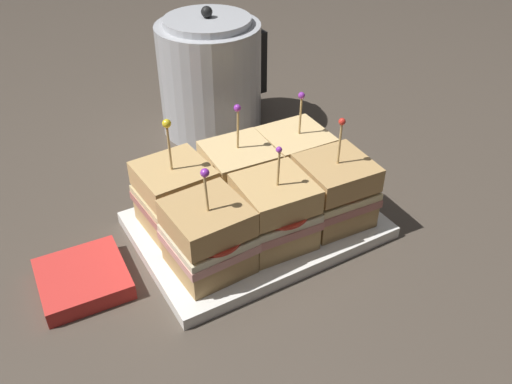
{
  "coord_description": "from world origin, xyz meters",
  "views": [
    {
      "loc": [
        -0.31,
        -0.54,
        0.52
      ],
      "look_at": [
        0.0,
        0.0,
        0.07
      ],
      "focal_mm": 38.0,
      "sensor_mm": 36.0,
      "label": 1
    }
  ],
  "objects": [
    {
      "name": "ground_plane",
      "position": [
        0.0,
        0.0,
        0.0
      ],
      "size": [
        6.0,
        6.0,
        0.0
      ],
      "primitive_type": "plane",
      "color": "#4C4238"
    },
    {
      "name": "serving_platter",
      "position": [
        0.0,
        0.0,
        0.01
      ],
      "size": [
        0.34,
        0.24,
        0.02
      ],
      "color": "white",
      "rests_on": "ground_plane"
    },
    {
      "name": "sandwich_front_left",
      "position": [
        -0.1,
        -0.05,
        0.07
      ],
      "size": [
        0.1,
        0.1,
        0.16
      ],
      "color": "tan",
      "rests_on": "serving_platter"
    },
    {
      "name": "sandwich_front_center",
      "position": [
        0.0,
        -0.05,
        0.07
      ],
      "size": [
        0.1,
        0.11,
        0.16
      ],
      "color": "tan",
      "rests_on": "serving_platter"
    },
    {
      "name": "sandwich_front_right",
      "position": [
        0.1,
        -0.05,
        0.07
      ],
      "size": [
        0.1,
        0.1,
        0.17
      ],
      "color": "tan",
      "rests_on": "serving_platter"
    },
    {
      "name": "sandwich_back_left",
      "position": [
        -0.1,
        0.05,
        0.07
      ],
      "size": [
        0.1,
        0.11,
        0.17
      ],
      "color": "tan",
      "rests_on": "serving_platter"
    },
    {
      "name": "sandwich_back_center",
      "position": [
        -0.0,
        0.05,
        0.07
      ],
      "size": [
        0.1,
        0.1,
        0.17
      ],
      "color": "#DBB77A",
      "rests_on": "serving_platter"
    },
    {
      "name": "sandwich_back_right",
      "position": [
        0.1,
        0.05,
        0.07
      ],
      "size": [
        0.1,
        0.1,
        0.16
      ],
      "color": "#DBB77A",
      "rests_on": "serving_platter"
    },
    {
      "name": "kettle_steel",
      "position": [
        0.09,
        0.31,
        0.11
      ],
      "size": [
        0.21,
        0.19,
        0.23
      ],
      "color": "#B7BABF",
      "rests_on": "ground_plane"
    },
    {
      "name": "napkin_stack",
      "position": [
        -0.25,
        0.02,
        0.01
      ],
      "size": [
        0.12,
        0.12,
        0.02
      ],
      "color": "red",
      "rests_on": "ground_plane"
    }
  ]
}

